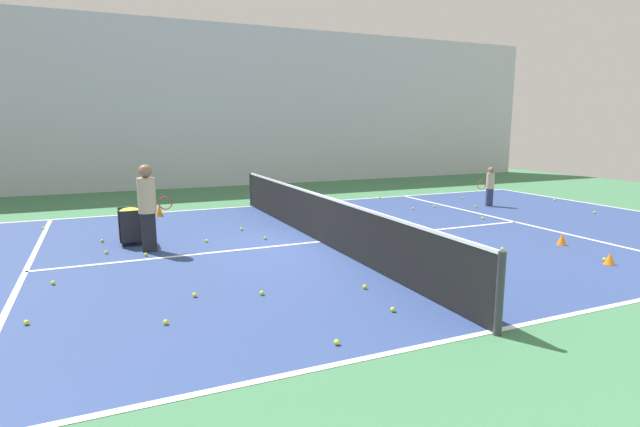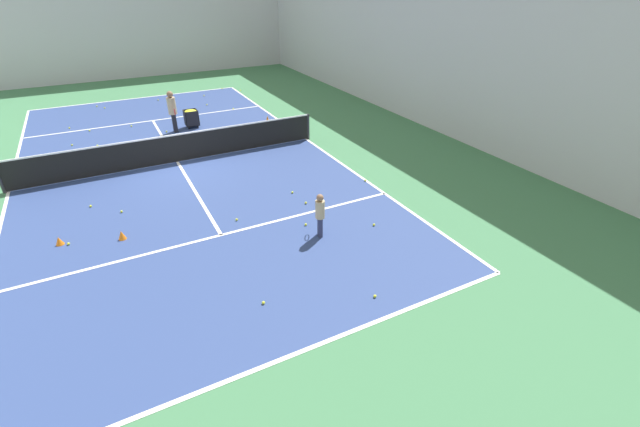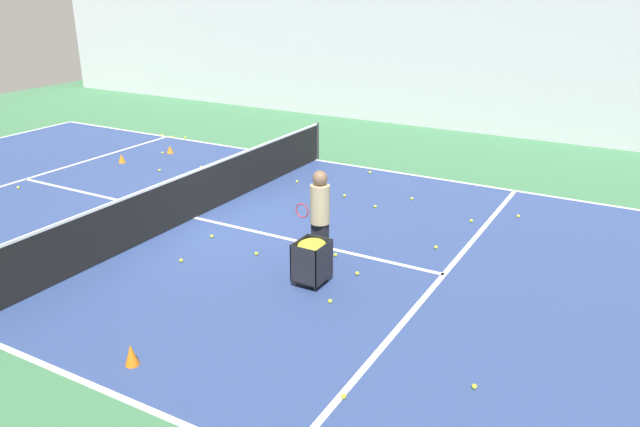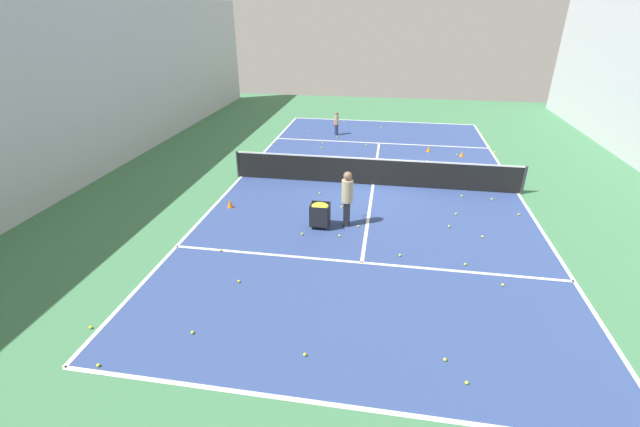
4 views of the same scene
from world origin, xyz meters
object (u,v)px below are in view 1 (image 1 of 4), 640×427
training_cone_0 (562,239)px  tennis_net (320,217)px  player_near_baseline (490,184)px  coach_at_net (147,202)px  ball_cart (131,219)px  training_cone_1 (610,259)px

training_cone_0 → tennis_net: bearing=63.0°
player_near_baseline → training_cone_0: (-4.74, 2.28, -0.59)m
coach_at_net → player_near_baseline: bearing=12.3°
ball_cart → training_cone_1: ball_cart is taller
coach_at_net → ball_cart: 0.97m
ball_cart → training_cone_0: 9.35m
tennis_net → coach_at_net: coach_at_net is taller
coach_at_net → training_cone_1: 9.01m
player_near_baseline → training_cone_1: size_ratio=5.58×
training_cone_0 → ball_cart: bearing=65.7°
ball_cart → training_cone_0: ball_cart is taller
coach_at_net → training_cone_0: coach_at_net is taller
tennis_net → training_cone_0: tennis_net is taller
ball_cart → coach_at_net: bearing=-159.7°
player_near_baseline → training_cone_0: 5.29m
tennis_net → ball_cart: bearing=69.2°
training_cone_1 → ball_cart: bearing=56.5°
training_cone_1 → training_cone_0: bearing=-18.0°
tennis_net → training_cone_1: 5.72m
tennis_net → ball_cart: tennis_net is taller
coach_at_net → training_cone_1: size_ratio=7.98×
ball_cart → training_cone_1: 9.65m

